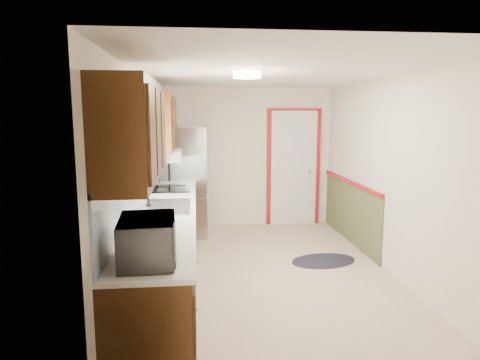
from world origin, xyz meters
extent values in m
cube|color=tan|center=(0.00, 0.00, 0.00)|extent=(3.20, 5.20, 0.12)
cube|color=white|center=(0.00, 0.00, 2.40)|extent=(3.20, 5.20, 0.12)
cube|color=white|center=(0.00, 2.50, 1.20)|extent=(3.20, 0.10, 2.40)
cube|color=white|center=(0.00, -2.50, 1.20)|extent=(3.20, 0.10, 2.40)
cube|color=white|center=(-1.50, 0.00, 1.20)|extent=(0.10, 5.20, 2.40)
cube|color=white|center=(1.50, 0.00, 1.20)|extent=(0.10, 5.20, 2.40)
cube|color=#361E0C|center=(-1.20, -0.30, 0.45)|extent=(0.60, 4.00, 0.90)
cube|color=white|center=(-1.19, -0.30, 0.92)|extent=(0.63, 4.00, 0.04)
cube|color=#5E9EE5|center=(-1.49, -0.30, 1.22)|extent=(0.02, 4.00, 0.55)
cube|color=#361E0C|center=(-1.32, -1.60, 1.83)|extent=(0.35, 1.40, 0.75)
cube|color=#361E0C|center=(-1.32, 1.10, 1.83)|extent=(0.35, 1.20, 0.75)
cube|color=white|center=(-1.49, -0.20, 1.62)|extent=(0.02, 1.00, 0.90)
cube|color=orange|center=(-1.44, -0.20, 1.97)|extent=(0.05, 1.12, 0.24)
cube|color=#B7B7BC|center=(-1.19, -0.20, 0.95)|extent=(0.52, 0.82, 0.02)
cube|color=white|center=(-1.27, 1.15, 1.38)|extent=(0.45, 0.60, 0.15)
cube|color=maroon|center=(0.85, 2.47, 1.00)|extent=(0.94, 0.05, 2.08)
cube|color=white|center=(0.85, 2.44, 1.00)|extent=(0.80, 0.04, 2.00)
cube|color=#49522E|center=(1.49, 1.35, 0.45)|extent=(0.02, 2.30, 0.90)
cube|color=maroon|center=(1.48, 1.35, 0.92)|extent=(0.04, 2.30, 0.06)
cylinder|color=#FFD88C|center=(-0.30, -0.20, 2.36)|extent=(0.30, 0.30, 0.06)
imported|color=white|center=(-1.20, -1.95, 1.13)|extent=(0.35, 0.58, 0.38)
cube|color=#B7B7BC|center=(-1.02, 2.00, 0.87)|extent=(0.81, 0.77, 1.75)
cylinder|color=black|center=(-1.26, 1.63, 0.79)|extent=(0.02, 0.02, 1.22)
ellipsoid|color=black|center=(0.82, 0.49, 0.01)|extent=(0.99, 0.74, 0.01)
cube|color=black|center=(-1.19, 0.92, 0.95)|extent=(0.49, 0.58, 0.02)
camera|label=1|loc=(-0.87, -4.84, 1.96)|focal=32.00mm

